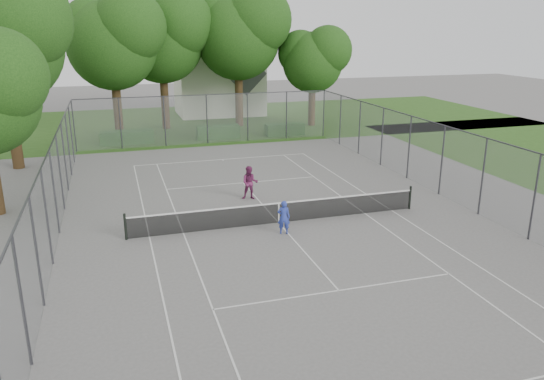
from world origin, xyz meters
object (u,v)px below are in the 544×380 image
object	(u,v)px
tennis_net	(279,212)
house	(218,72)
girl_player	(284,217)
woman_player	(250,183)

from	to	relation	value
tennis_net	house	world-z (taller)	house
tennis_net	house	xyz separation A→B (m)	(3.56, 30.16, 3.44)
tennis_net	girl_player	size ratio (longest dim) A/B	9.09
house	girl_player	distance (m)	31.75
woman_player	house	bearing A→B (deg)	98.94
girl_player	woman_player	distance (m)	4.79
house	woman_player	size ratio (longest dim) A/B	5.91
tennis_net	house	distance (m)	30.57
house	woman_player	bearing A→B (deg)	-98.34
tennis_net	girl_player	xyz separation A→B (m)	(-0.17, -1.20, 0.20)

